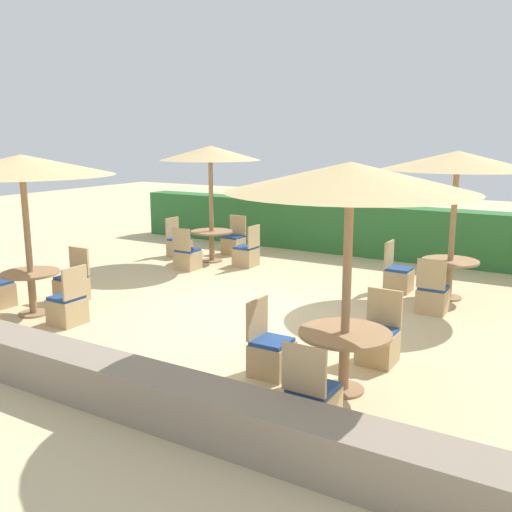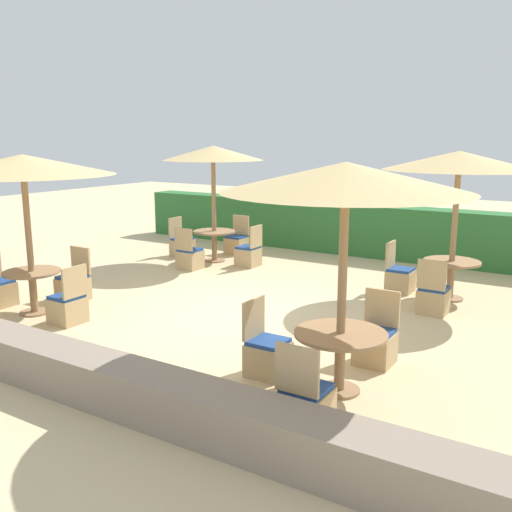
# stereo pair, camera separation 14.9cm
# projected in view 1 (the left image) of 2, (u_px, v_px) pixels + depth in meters

# --- Properties ---
(ground_plane) EXTENTS (40.00, 40.00, 0.00)m
(ground_plane) POSITION_uv_depth(u_px,v_px,m) (237.00, 317.00, 9.16)
(ground_plane) COLOR #D1BA8C
(hedge_row) EXTENTS (13.00, 0.70, 1.23)m
(hedge_row) POSITION_uv_depth(u_px,v_px,m) (365.00, 230.00, 13.84)
(hedge_row) COLOR #2D6B33
(hedge_row) RESTS_ON ground_plane
(stone_border) EXTENTS (10.00, 0.56, 0.51)m
(stone_border) POSITION_uv_depth(u_px,v_px,m) (80.00, 373.00, 6.38)
(stone_border) COLOR gray
(stone_border) RESTS_ON ground_plane
(parasol_front_right) EXTENTS (2.70, 2.70, 2.59)m
(parasol_front_right) POSITION_uv_depth(u_px,v_px,m) (350.00, 178.00, 6.03)
(parasol_front_right) COLOR #93704C
(parasol_front_right) RESTS_ON ground_plane
(round_table_front_right) EXTENTS (1.05, 1.05, 0.71)m
(round_table_front_right) POSITION_uv_depth(u_px,v_px,m) (345.00, 345.00, 6.42)
(round_table_front_right) COLOR #93704C
(round_table_front_right) RESTS_ON ground_plane
(patio_chair_front_right_west) EXTENTS (0.46, 0.46, 0.93)m
(patio_chair_front_right_west) POSITION_uv_depth(u_px,v_px,m) (271.00, 354.00, 6.92)
(patio_chair_front_right_west) COLOR tan
(patio_chair_front_right_west) RESTS_ON ground_plane
(patio_chair_front_right_south) EXTENTS (0.46, 0.46, 0.93)m
(patio_chair_front_right_south) POSITION_uv_depth(u_px,v_px,m) (312.00, 403.00, 5.64)
(patio_chair_front_right_south) COLOR tan
(patio_chair_front_right_south) RESTS_ON ground_plane
(patio_chair_front_right_north) EXTENTS (0.46, 0.46, 0.93)m
(patio_chair_front_right_north) POSITION_uv_depth(u_px,v_px,m) (378.00, 343.00, 7.30)
(patio_chair_front_right_north) COLOR tan
(patio_chair_front_right_north) RESTS_ON ground_plane
(parasol_front_left) EXTENTS (2.85, 2.85, 2.58)m
(parasol_front_left) POSITION_uv_depth(u_px,v_px,m) (21.00, 166.00, 8.82)
(parasol_front_left) COLOR #93704C
(parasol_front_left) RESTS_ON ground_plane
(round_table_front_left) EXTENTS (0.91, 0.91, 0.71)m
(round_table_front_left) POSITION_uv_depth(u_px,v_px,m) (31.00, 283.00, 9.21)
(round_table_front_left) COLOR #93704C
(round_table_front_left) RESTS_ON ground_plane
(patio_chair_front_left_north) EXTENTS (0.46, 0.46, 0.93)m
(patio_chair_front_left_north) POSITION_uv_depth(u_px,v_px,m) (72.00, 286.00, 10.03)
(patio_chair_front_left_north) COLOR tan
(patio_chair_front_left_north) RESTS_ON ground_plane
(patio_chair_front_left_east) EXTENTS (0.46, 0.46, 0.93)m
(patio_chair_front_left_east) POSITION_uv_depth(u_px,v_px,m) (68.00, 308.00, 8.78)
(patio_chair_front_left_east) COLOR tan
(patio_chair_front_left_east) RESTS_ON ground_plane
(parasol_back_left) EXTENTS (2.27, 2.27, 2.64)m
(parasol_back_left) POSITION_uv_depth(u_px,v_px,m) (210.00, 154.00, 12.74)
(parasol_back_left) COLOR #93704C
(parasol_back_left) RESTS_ON ground_plane
(round_table_back_left) EXTENTS (0.97, 0.97, 0.71)m
(round_table_back_left) POSITION_uv_depth(u_px,v_px,m) (212.00, 238.00, 13.14)
(round_table_back_left) COLOR #93704C
(round_table_back_left) RESTS_ON ground_plane
(patio_chair_back_left_east) EXTENTS (0.46, 0.46, 0.93)m
(patio_chair_back_left_east) POSITION_uv_depth(u_px,v_px,m) (246.00, 255.00, 12.70)
(patio_chair_back_left_east) COLOR tan
(patio_chair_back_left_east) RESTS_ON ground_plane
(patio_chair_back_left_north) EXTENTS (0.46, 0.46, 0.93)m
(patio_chair_back_left_north) POSITION_uv_depth(u_px,v_px,m) (234.00, 243.00, 14.04)
(patio_chair_back_left_north) COLOR tan
(patio_chair_back_left_north) RESTS_ON ground_plane
(patio_chair_back_left_west) EXTENTS (0.46, 0.46, 0.93)m
(patio_chair_back_left_west) POSITION_uv_depth(u_px,v_px,m) (179.00, 246.00, 13.74)
(patio_chair_back_left_west) COLOR tan
(patio_chair_back_left_west) RESTS_ON ground_plane
(patio_chair_back_left_south) EXTENTS (0.46, 0.46, 0.93)m
(patio_chair_back_left_south) POSITION_uv_depth(u_px,v_px,m) (187.00, 258.00, 12.40)
(patio_chair_back_left_south) COLOR tan
(patio_chair_back_left_south) RESTS_ON ground_plane
(parasol_back_right) EXTENTS (2.58, 2.58, 2.61)m
(parasol_back_right) POSITION_uv_depth(u_px,v_px,m) (458.00, 161.00, 9.73)
(parasol_back_right) COLOR #93704C
(parasol_back_right) RESTS_ON ground_plane
(round_table_back_right) EXTENTS (0.99, 0.99, 0.70)m
(round_table_back_right) POSITION_uv_depth(u_px,v_px,m) (450.00, 269.00, 10.13)
(round_table_back_right) COLOR #93704C
(round_table_back_right) RESTS_ON ground_plane
(patio_chair_back_right_south) EXTENTS (0.46, 0.46, 0.93)m
(patio_chair_back_right_south) POSITION_uv_depth(u_px,v_px,m) (433.00, 297.00, 9.36)
(patio_chair_back_right_south) COLOR tan
(patio_chair_back_right_south) RESTS_ON ground_plane
(patio_chair_back_right_west) EXTENTS (0.46, 0.46, 0.93)m
(patio_chair_back_right_west) POSITION_uv_depth(u_px,v_px,m) (398.00, 277.00, 10.67)
(patio_chair_back_right_west) COLOR tan
(patio_chair_back_right_west) RESTS_ON ground_plane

